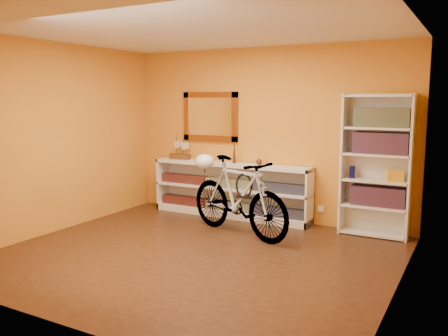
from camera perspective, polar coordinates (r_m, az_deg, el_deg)
The scene contains 24 objects.
floor at distance 5.65m, azimuth -3.49°, elevation -10.55°, with size 4.50×4.00×0.01m, color black.
ceiling at distance 5.40m, azimuth -3.74°, elevation 16.66°, with size 4.50×4.00×0.01m, color silver.
back_wall at distance 7.13m, azimuth 5.07°, elevation 4.12°, with size 4.50×0.01×2.60m, color orange.
left_wall at distance 6.84m, azimuth -19.80°, elevation 3.48°, with size 0.01×4.00×2.60m, color orange.
right_wall at distance 4.58m, azimuth 20.97°, elevation 1.23°, with size 0.01×4.00×2.60m, color orange.
gilt_mirror at distance 7.52m, azimuth -1.71°, elevation 6.28°, with size 0.98×0.06×0.78m, color brown.
wall_socket at distance 6.96m, azimuth 11.71°, elevation -4.87°, with size 0.09×0.01×0.09m, color silver.
console_unit at distance 7.30m, azimuth 0.78°, elevation -2.68°, with size 2.60×0.35×0.85m, color silver, non-canonical shape.
cd_row_lower at distance 7.33m, azimuth 0.70°, elevation -4.66°, with size 2.50×0.13×0.14m, color black.
cd_row_upper at distance 7.26m, azimuth 0.70°, elevation -1.86°, with size 2.50×0.13×0.14m, color navy.
model_ship at distance 7.69m, azimuth -5.40°, elevation 2.59°, with size 0.35×0.13×0.41m, color #472B13, non-canonical shape.
toy_car at distance 7.47m, azimuth -2.55°, elevation 0.87°, with size 0.00×0.00×0.00m, color black.
bronze_ornament at distance 7.18m, azimuth 1.26°, elevation 1.94°, with size 0.06×0.06×0.34m, color #50291B.
decorative_orb at distance 7.01m, azimuth 4.31°, elevation 0.73°, with size 0.09×0.09×0.09m, color #50291B.
bookcase at distance 6.52m, azimuth 18.04°, elevation 0.24°, with size 0.90×0.30×1.90m, color silver, non-canonical shape.
book_row_a at distance 6.57m, azimuth 18.31°, elevation -3.28°, with size 0.70×0.22×0.26m, color maroon.
book_row_b at distance 6.47m, azimuth 18.60°, elevation 2.89°, with size 0.70×0.22×0.28m, color maroon.
book_row_c at distance 6.45m, azimuth 18.74°, elevation 5.85°, with size 0.70×0.22×0.25m, color #184B56.
travel_mug at distance 6.57m, azimuth 15.37°, elevation -0.46°, with size 0.08×0.08×0.17m, color navy.
red_tin at distance 6.53m, azimuth 16.60°, elevation 5.57°, with size 0.12×0.12×0.16m, color maroon.
yellow_bag at distance 6.45m, azimuth 20.11°, elevation -0.90°, with size 0.20×0.13×0.16m, color gold.
bicycle at distance 6.28m, azimuth 1.74°, elevation -3.48°, with size 1.82×0.47×1.07m, color silver.
helmet at distance 6.72m, azimuth -2.38°, elevation 0.80°, with size 0.28×0.27×0.21m, color white.
u_lock at distance 6.18m, azimuth 2.44°, elevation -2.18°, with size 0.25×0.25×0.03m, color black.
Camera 1 is at (2.87, -4.51, 1.83)m, focal length 37.50 mm.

